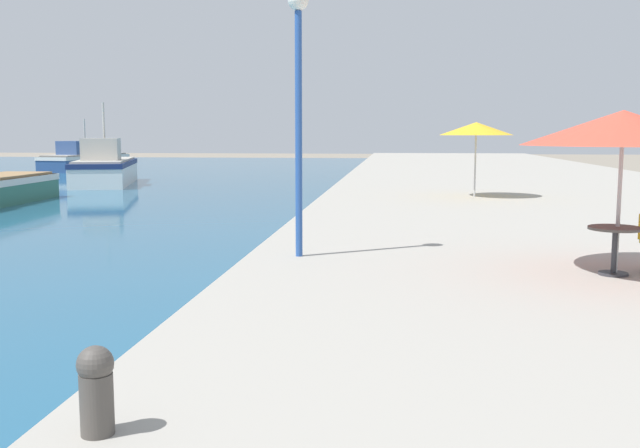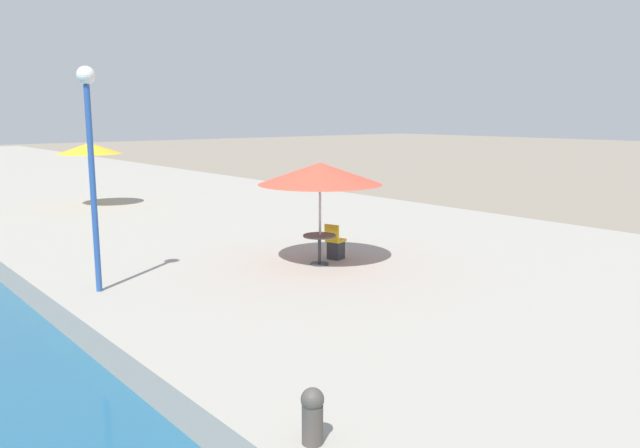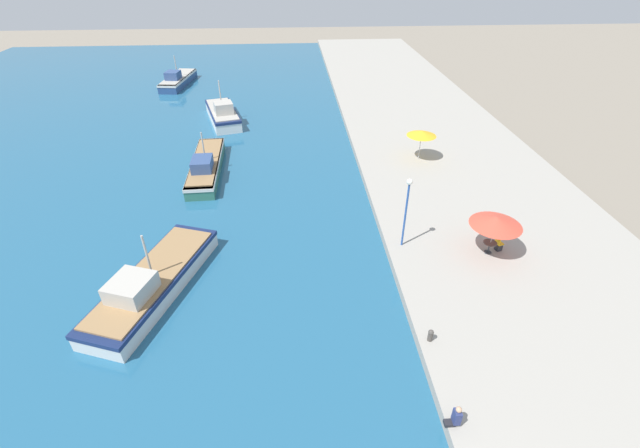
# 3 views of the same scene
# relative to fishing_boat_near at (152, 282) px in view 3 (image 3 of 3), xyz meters

# --- Properties ---
(water_basin) EXTENTS (56.00, 90.00, 0.04)m
(water_basin) POSITION_rel_fishing_boat_near_xyz_m (-14.51, 23.41, -0.76)
(water_basin) COLOR #235B7F
(water_basin) RESTS_ON ground_plane
(quay_promenade) EXTENTS (16.00, 90.00, 0.61)m
(quay_promenade) POSITION_rel_fishing_boat_near_xyz_m (21.49, 23.41, -0.47)
(quay_promenade) COLOR #A39E93
(quay_promenade) RESTS_ON ground_plane
(fishing_boat_near) EXTENTS (5.84, 10.08, 3.70)m
(fishing_boat_near) POSITION_rel_fishing_boat_near_xyz_m (0.00, 0.00, 0.00)
(fishing_boat_near) COLOR silver
(fishing_boat_near) RESTS_ON water_basin
(fishing_boat_mid) EXTENTS (2.62, 9.90, 3.50)m
(fishing_boat_mid) POSITION_rel_fishing_boat_near_xyz_m (0.68, 14.57, -0.04)
(fishing_boat_mid) COLOR #33705B
(fishing_boat_mid) RESTS_ON water_basin
(fishing_boat_far) EXTENTS (4.74, 8.58, 4.32)m
(fishing_boat_far) POSITION_rel_fishing_boat_near_xyz_m (0.64, 26.82, 0.12)
(fishing_boat_far) COLOR white
(fishing_boat_far) RESTS_ON water_basin
(fishing_boat_distant) EXTENTS (3.54, 9.04, 3.77)m
(fishing_boat_distant) POSITION_rel_fishing_boat_near_xyz_m (-7.06, 41.24, 0.01)
(fishing_boat_distant) COLOR navy
(fishing_boat_distant) RESTS_ON water_basin
(cafe_umbrella_pink) EXTENTS (2.99, 2.99, 2.49)m
(cafe_umbrella_pink) POSITION_rel_fishing_boat_near_xyz_m (19.47, 1.55, 2.06)
(cafe_umbrella_pink) COLOR #B7B7B7
(cafe_umbrella_pink) RESTS_ON quay_promenade
(cafe_umbrella_white) EXTENTS (2.47, 2.47, 2.51)m
(cafe_umbrella_white) POSITION_rel_fishing_boat_near_xyz_m (18.72, 14.93, 2.13)
(cafe_umbrella_white) COLOR #B7B7B7
(cafe_umbrella_white) RESTS_ON quay_promenade
(cafe_table) EXTENTS (0.80, 0.80, 0.74)m
(cafe_table) POSITION_rel_fishing_boat_near_xyz_m (19.43, 1.52, 0.37)
(cafe_table) COLOR #333338
(cafe_table) RESTS_ON quay_promenade
(cafe_chair_left) EXTENTS (0.53, 0.51, 0.91)m
(cafe_chair_left) POSITION_rel_fishing_boat_near_xyz_m (20.12, 1.72, 0.16)
(cafe_chair_left) COLOR #2D2D33
(cafe_chair_left) RESTS_ON quay_promenade
(person_at_quay) EXTENTS (0.57, 0.36, 1.05)m
(person_at_quay) POSITION_rel_fishing_boat_near_xyz_m (13.77, -9.09, 0.30)
(person_at_quay) COLOR #232328
(person_at_quay) RESTS_ON quay_promenade
(mooring_bollard) EXTENTS (0.26, 0.26, 0.65)m
(mooring_bollard) POSITION_rel_fishing_boat_near_xyz_m (14.02, -4.91, 0.18)
(mooring_bollard) COLOR #4C4742
(mooring_bollard) RESTS_ON quay_promenade
(lamppost) EXTENTS (0.36, 0.36, 4.56)m
(lamppost) POSITION_rel_fishing_boat_near_xyz_m (14.42, 2.66, 2.93)
(lamppost) COLOR #28519E
(lamppost) RESTS_ON quay_promenade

